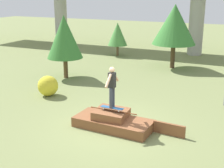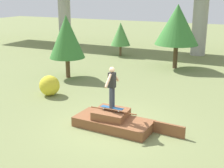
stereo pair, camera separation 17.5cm
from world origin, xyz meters
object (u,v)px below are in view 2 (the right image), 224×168
at_px(skater, 112,85).
at_px(bush_yellow_flowering, 50,86).
at_px(skateboard, 112,108).
at_px(tree_mid_back, 121,34).
at_px(tree_behind_right, 177,25).
at_px(tree_behind_left, 67,37).

relative_size(skater, bush_yellow_flowering, 1.53).
relative_size(skateboard, tree_mid_back, 0.34).
distance_m(tree_mid_back, bush_yellow_flowering, 10.11).
distance_m(tree_behind_right, tree_mid_back, 5.31).
bearing_deg(tree_mid_back, skater, -66.83).
bearing_deg(skater, tree_behind_right, 92.21).
distance_m(skater, tree_behind_left, 7.27).
bearing_deg(tree_behind_right, bush_yellow_flowering, -115.75).
xyz_separation_m(tree_behind_left, tree_mid_back, (0.08, 6.95, -0.66)).
xyz_separation_m(tree_mid_back, bush_yellow_flowering, (0.94, -10.00, -1.15)).
height_order(skateboard, bush_yellow_flowering, bush_yellow_flowering).
xyz_separation_m(skateboard, tree_behind_right, (-0.38, 9.88, 1.97)).
xyz_separation_m(skater, tree_behind_right, (-0.38, 9.88, 1.14)).
height_order(tree_behind_right, bush_yellow_flowering, tree_behind_right).
bearing_deg(skateboard, tree_behind_left, 135.98).
relative_size(skateboard, tree_behind_left, 0.24).
bearing_deg(skater, skateboard, 11.77).
height_order(skateboard, tree_behind_left, tree_behind_left).
bearing_deg(tree_behind_right, skater, -87.79).
bearing_deg(tree_mid_back, tree_behind_left, -90.62).
xyz_separation_m(skateboard, tree_behind_left, (-5.21, 5.03, 1.54)).
xyz_separation_m(skateboard, bush_yellow_flowering, (-4.19, 1.98, -0.27)).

